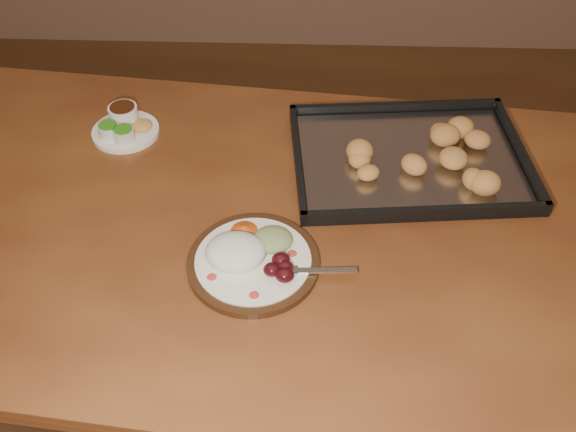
{
  "coord_description": "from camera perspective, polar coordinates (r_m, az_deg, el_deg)",
  "views": [
    {
      "loc": [
        0.08,
        -0.85,
        1.63
      ],
      "look_at": [
        0.04,
        0.02,
        0.77
      ],
      "focal_mm": 40.0,
      "sensor_mm": 36.0,
      "label": 1
    }
  ],
  "objects": [
    {
      "name": "condiment_saucer",
      "position": [
        1.49,
        -14.38,
        7.75
      ],
      "size": [
        0.15,
        0.15,
        0.05
      ],
      "rotation": [
        0.0,
        0.0,
        -0.05
      ],
      "color": "white",
      "rests_on": "dining_table"
    },
    {
      "name": "baking_tray",
      "position": [
        1.38,
        10.67,
        5.21
      ],
      "size": [
        0.52,
        0.4,
        0.05
      ],
      "rotation": [
        0.0,
        0.0,
        0.09
      ],
      "color": "black",
      "rests_on": "dining_table"
    },
    {
      "name": "dining_table",
      "position": [
        1.31,
        -2.62,
        -3.34
      ],
      "size": [
        1.59,
        1.05,
        0.75
      ],
      "rotation": [
        0.0,
        0.0,
        -0.1
      ],
      "color": "brown",
      "rests_on": "ground"
    },
    {
      "name": "dinner_plate",
      "position": [
        1.16,
        -3.31,
        -3.65
      ],
      "size": [
        0.31,
        0.24,
        0.06
      ],
      "rotation": [
        0.0,
        0.0,
        -0.29
      ],
      "color": "#321C0D",
      "rests_on": "dining_table"
    },
    {
      "name": "ground",
      "position": [
        1.84,
        -1.48,
        -17.6
      ],
      "size": [
        4.0,
        4.0,
        0.0
      ],
      "primitive_type": "plane",
      "color": "brown",
      "rests_on": "ground"
    }
  ]
}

